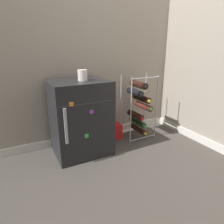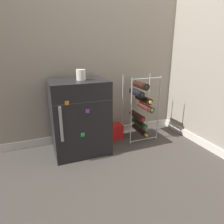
{
  "view_description": "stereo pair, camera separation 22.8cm",
  "coord_description": "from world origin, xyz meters",
  "px_view_note": "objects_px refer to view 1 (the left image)",
  "views": [
    {
      "loc": [
        -0.96,
        -1.57,
        1.12
      ],
      "look_at": [
        0.04,
        0.35,
        0.39
      ],
      "focal_mm": 32.0,
      "sensor_mm": 36.0,
      "label": 1
    },
    {
      "loc": [
        -0.75,
        -1.66,
        1.12
      ],
      "look_at": [
        0.04,
        0.35,
        0.39
      ],
      "focal_mm": 32.0,
      "sensor_mm": 36.0,
      "label": 2
    }
  ],
  "objects_px": {
    "mini_fridge": "(81,118)",
    "fridge_top_cup": "(82,75)",
    "soda_box": "(111,132)",
    "wine_rack": "(139,106)"
  },
  "relations": [
    {
      "from": "wine_rack",
      "to": "mini_fridge",
      "type": "bearing_deg",
      "value": -176.68
    },
    {
      "from": "soda_box",
      "to": "mini_fridge",
      "type": "bearing_deg",
      "value": -161.84
    },
    {
      "from": "mini_fridge",
      "to": "wine_rack",
      "type": "xyz_separation_m",
      "value": [
        0.77,
        0.04,
        0.01
      ]
    },
    {
      "from": "soda_box",
      "to": "fridge_top_cup",
      "type": "height_order",
      "value": "fridge_top_cup"
    },
    {
      "from": "wine_rack",
      "to": "soda_box",
      "type": "xyz_separation_m",
      "value": [
        -0.33,
        0.1,
        -0.31
      ]
    },
    {
      "from": "wine_rack",
      "to": "fridge_top_cup",
      "type": "distance_m",
      "value": 0.86
    },
    {
      "from": "mini_fridge",
      "to": "fridge_top_cup",
      "type": "relative_size",
      "value": 7.48
    },
    {
      "from": "mini_fridge",
      "to": "fridge_top_cup",
      "type": "height_order",
      "value": "fridge_top_cup"
    },
    {
      "from": "mini_fridge",
      "to": "fridge_top_cup",
      "type": "bearing_deg",
      "value": -38.62
    },
    {
      "from": "soda_box",
      "to": "fridge_top_cup",
      "type": "relative_size",
      "value": 2.25
    }
  ]
}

